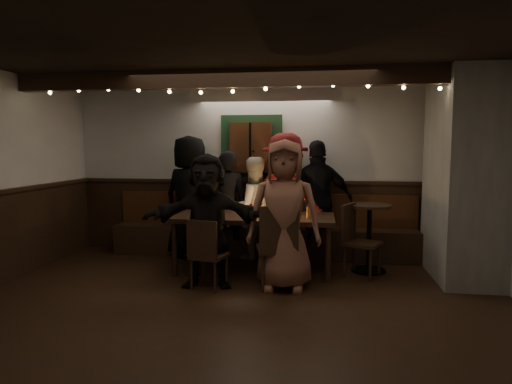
% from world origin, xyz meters
% --- Properties ---
extents(room, '(6.02, 5.01, 2.62)m').
position_xyz_m(room, '(1.07, 1.42, 1.07)').
color(room, black).
rests_on(room, ground).
extents(dining_table, '(2.12, 0.91, 0.92)m').
position_xyz_m(dining_table, '(-0.01, 1.40, 0.69)').
color(dining_table, black).
rests_on(dining_table, ground).
extents(chair_near_left, '(0.46, 0.46, 0.84)m').
position_xyz_m(chair_near_left, '(-0.44, 0.51, 0.47)').
color(chair_near_left, black).
rests_on(chair_near_left, ground).
extents(chair_near_right, '(0.54, 0.54, 1.00)m').
position_xyz_m(chair_near_right, '(0.38, 0.66, 0.56)').
color(chair_near_right, black).
rests_on(chair_near_right, ground).
extents(chair_end, '(0.56, 0.56, 0.93)m').
position_xyz_m(chair_end, '(1.33, 1.38, 0.53)').
color(chair_end, black).
rests_on(chair_end, ground).
extents(high_top, '(0.57, 0.57, 0.91)m').
position_xyz_m(high_top, '(1.52, 1.61, 0.57)').
color(high_top, black).
rests_on(high_top, ground).
extents(person_a, '(1.02, 0.81, 1.83)m').
position_xyz_m(person_a, '(-1.07, 2.05, 0.91)').
color(person_a, black).
rests_on(person_a, ground).
extents(person_b, '(0.66, 0.51, 1.61)m').
position_xyz_m(person_b, '(-0.51, 2.05, 0.80)').
color(person_b, black).
rests_on(person_b, ground).
extents(person_c, '(0.91, 0.83, 1.52)m').
position_xyz_m(person_c, '(-0.13, 2.10, 0.76)').
color(person_c, beige).
rests_on(person_c, ground).
extents(person_d, '(1.38, 1.09, 1.86)m').
position_xyz_m(person_d, '(0.36, 2.08, 0.93)').
color(person_d, '#4E0C0F').
rests_on(person_d, ground).
extents(person_e, '(1.11, 0.67, 1.76)m').
position_xyz_m(person_e, '(0.83, 2.13, 0.88)').
color(person_e, black).
rests_on(person_e, ground).
extents(person_f, '(1.51, 0.60, 1.59)m').
position_xyz_m(person_f, '(-0.46, 0.68, 0.80)').
color(person_f, black).
rests_on(person_f, ground).
extents(person_g, '(0.87, 0.58, 1.76)m').
position_xyz_m(person_g, '(0.46, 0.70, 0.88)').
color(person_g, '#8C5844').
rests_on(person_g, ground).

